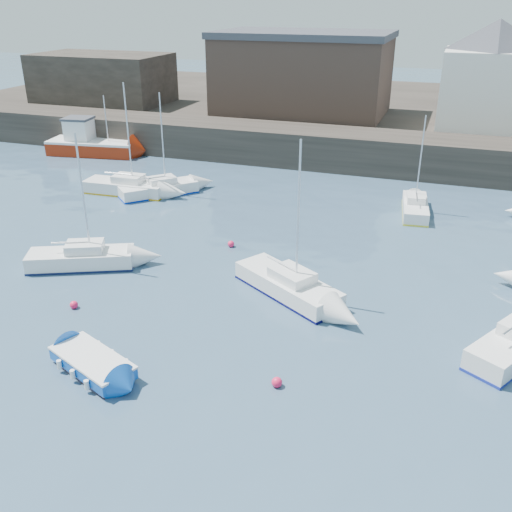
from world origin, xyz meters
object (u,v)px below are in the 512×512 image
(sailboat_b, at_px, (288,285))
(buoy_near, at_px, (74,308))
(sailboat_f, at_px, (415,207))
(buoy_mid, at_px, (277,386))
(sailboat_a, at_px, (82,258))
(buoy_far, at_px, (231,247))
(blue_dinghy, at_px, (93,363))
(sailboat_h, at_px, (159,189))
(fishing_boat, at_px, (90,143))
(sailboat_e, at_px, (126,187))

(sailboat_b, bearing_deg, buoy_near, -152.99)
(sailboat_f, xyz_separation_m, buoy_mid, (-3.26, -21.04, -0.46))
(sailboat_a, xyz_separation_m, buoy_far, (6.69, 5.19, -0.52))
(sailboat_f, xyz_separation_m, buoy_far, (-9.73, -9.35, -0.46))
(blue_dinghy, height_order, buoy_mid, blue_dinghy)
(sailboat_f, xyz_separation_m, buoy_near, (-14.14, -18.53, -0.46))
(sailboat_a, relative_size, sailboat_h, 1.00)
(fishing_boat, relative_size, sailboat_e, 1.05)
(sailboat_f, height_order, buoy_mid, sailboat_f)
(sailboat_b, bearing_deg, sailboat_a, -176.50)
(sailboat_f, distance_m, buoy_mid, 21.29)
(sailboat_a, bearing_deg, sailboat_f, 41.52)
(sailboat_f, relative_size, buoy_near, 16.92)
(fishing_boat, bearing_deg, buoy_mid, -45.78)
(sailboat_b, bearing_deg, buoy_mid, -76.99)
(sailboat_e, distance_m, buoy_mid, 25.29)
(sailboat_e, distance_m, buoy_near, 17.11)
(blue_dinghy, distance_m, sailboat_e, 22.33)
(buoy_mid, bearing_deg, sailboat_b, 103.01)
(fishing_boat, height_order, buoy_near, fishing_boat)
(sailboat_h, xyz_separation_m, buoy_mid, (15.01, -18.83, -0.48))
(buoy_far, bearing_deg, buoy_mid, -61.00)
(sailboat_h, height_order, buoy_mid, sailboat_h)
(sailboat_a, distance_m, buoy_near, 4.63)
(sailboat_e, bearing_deg, sailboat_b, -35.06)
(sailboat_a, relative_size, sailboat_b, 0.93)
(sailboat_e, xyz_separation_m, buoy_mid, (17.46, -18.29, -0.53))
(sailboat_a, bearing_deg, sailboat_h, 98.51)
(buoy_near, height_order, buoy_mid, buoy_mid)
(fishing_boat, distance_m, sailboat_h, 14.37)
(fishing_boat, bearing_deg, sailboat_f, -11.90)
(sailboat_h, bearing_deg, sailboat_f, 6.88)
(sailboat_b, bearing_deg, blue_dinghy, -122.09)
(sailboat_h, relative_size, buoy_mid, 17.90)
(sailboat_f, bearing_deg, fishing_boat, 168.10)
(fishing_boat, relative_size, sailboat_f, 1.30)
(sailboat_a, relative_size, sailboat_e, 0.91)
(sailboat_b, relative_size, buoy_far, 20.31)
(sailboat_f, relative_size, buoy_far, 16.82)
(sailboat_e, height_order, buoy_mid, sailboat_e)
(fishing_boat, xyz_separation_m, sailboat_f, (29.85, -6.29, -0.58))
(fishing_boat, distance_m, buoy_near, 29.40)
(blue_dinghy, xyz_separation_m, sailboat_f, (10.38, 22.54, 0.06))
(buoy_mid, relative_size, buoy_far, 1.06)
(buoy_near, bearing_deg, blue_dinghy, -46.87)
(buoy_far, bearing_deg, sailboat_h, 140.07)
(sailboat_h, distance_m, buoy_far, 11.14)
(fishing_boat, bearing_deg, buoy_near, -57.67)
(fishing_boat, height_order, sailboat_h, sailboat_h)
(sailboat_a, distance_m, buoy_far, 8.48)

